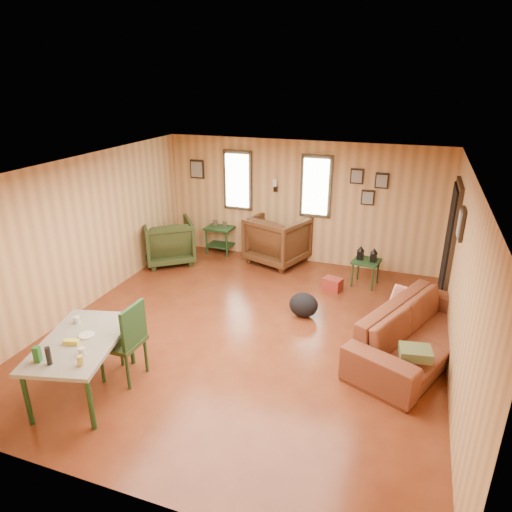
{
  "coord_description": "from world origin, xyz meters",
  "views": [
    {
      "loc": [
        2.08,
        -5.46,
        3.53
      ],
      "look_at": [
        0.0,
        0.4,
        1.05
      ],
      "focal_mm": 32.0,
      "sensor_mm": 36.0,
      "label": 1
    }
  ],
  "objects_px": {
    "recliner_brown": "(278,237)",
    "recliner_green": "(168,239)",
    "dining_table": "(80,345)",
    "end_table": "(221,235)",
    "sofa": "(420,325)",
    "side_table": "(367,259)"
  },
  "relations": [
    {
      "from": "dining_table",
      "to": "recliner_brown",
      "type": "bearing_deg",
      "value": 64.39
    },
    {
      "from": "recliner_brown",
      "to": "recliner_green",
      "type": "bearing_deg",
      "value": 38.73
    },
    {
      "from": "recliner_brown",
      "to": "end_table",
      "type": "bearing_deg",
      "value": 14.78
    },
    {
      "from": "recliner_brown",
      "to": "dining_table",
      "type": "relative_size",
      "value": 0.68
    },
    {
      "from": "recliner_green",
      "to": "side_table",
      "type": "height_order",
      "value": "recliner_green"
    },
    {
      "from": "recliner_brown",
      "to": "dining_table",
      "type": "distance_m",
      "value": 4.76
    },
    {
      "from": "sofa",
      "to": "end_table",
      "type": "distance_m",
      "value": 4.82
    },
    {
      "from": "sofa",
      "to": "dining_table",
      "type": "bearing_deg",
      "value": 143.57
    },
    {
      "from": "end_table",
      "to": "side_table",
      "type": "xyz_separation_m",
      "value": [
        3.09,
        -0.62,
        0.1
      ]
    },
    {
      "from": "dining_table",
      "to": "end_table",
      "type": "bearing_deg",
      "value": 80.1
    },
    {
      "from": "sofa",
      "to": "side_table",
      "type": "height_order",
      "value": "sofa"
    },
    {
      "from": "recliner_green",
      "to": "dining_table",
      "type": "relative_size",
      "value": 0.62
    },
    {
      "from": "side_table",
      "to": "dining_table",
      "type": "xyz_separation_m",
      "value": [
        -2.75,
        -4.15,
        0.15
      ]
    },
    {
      "from": "end_table",
      "to": "dining_table",
      "type": "relative_size",
      "value": 0.46
    },
    {
      "from": "side_table",
      "to": "dining_table",
      "type": "bearing_deg",
      "value": -123.58
    },
    {
      "from": "recliner_green",
      "to": "side_table",
      "type": "relative_size",
      "value": 1.33
    },
    {
      "from": "sofa",
      "to": "end_table",
      "type": "height_order",
      "value": "sofa"
    },
    {
      "from": "sofa",
      "to": "side_table",
      "type": "relative_size",
      "value": 3.29
    },
    {
      "from": "sofa",
      "to": "side_table",
      "type": "xyz_separation_m",
      "value": [
        -0.94,
        2.02,
        0.03
      ]
    },
    {
      "from": "side_table",
      "to": "recliner_brown",
      "type": "bearing_deg",
      "value": 163.96
    },
    {
      "from": "recliner_green",
      "to": "dining_table",
      "type": "distance_m",
      "value": 4.09
    },
    {
      "from": "sofa",
      "to": "side_table",
      "type": "bearing_deg",
      "value": 48.6
    }
  ]
}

